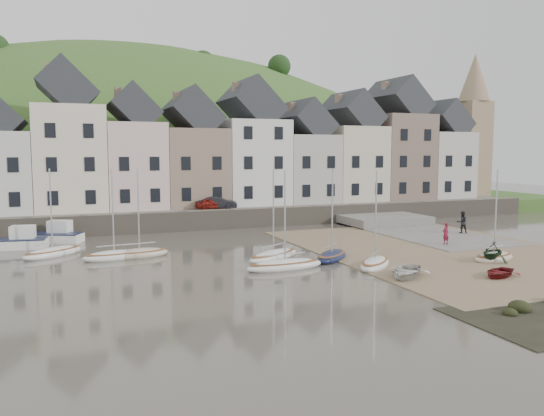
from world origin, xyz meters
name	(u,v)px	position (x,y,z in m)	size (l,w,h in m)	color
ground	(305,262)	(0.00, 0.00, 0.00)	(160.00, 160.00, 0.00)	#4A443A
quay_land	(193,206)	(0.00, 32.00, 0.75)	(90.00, 30.00, 1.50)	#3E6126
quay_street	(220,208)	(0.00, 20.50, 1.55)	(70.00, 7.00, 0.10)	slate
seawall	(230,219)	(0.00, 17.00, 0.90)	(70.00, 1.20, 1.80)	slate
beach	(441,251)	(11.00, 0.00, 0.03)	(18.00, 26.00, 0.06)	#7F674D
slipway	(420,232)	(15.00, 8.00, 0.06)	(8.00, 18.00, 0.12)	slate
hillside	(127,302)	(-5.00, 60.00, -17.99)	(134.40, 84.00, 84.00)	#3E6126
townhouse_terrace	(226,151)	(1.76, 24.00, 7.32)	(61.05, 8.00, 13.93)	silver
church_spire	(473,121)	(34.55, 24.00, 11.06)	(4.00, 4.00, 18.00)	#997F60
sailboat_0	(53,252)	(-15.55, 8.27, 0.26)	(4.62, 4.01, 6.32)	white
sailboat_1	(114,255)	(-11.66, 5.51, 0.26)	(4.40, 2.10, 6.32)	white
sailboat_2	(140,253)	(-9.96, 5.67, 0.27)	(4.34, 2.19, 6.32)	beige
sailboat_3	(273,255)	(-1.60, 1.63, 0.26)	(4.93, 3.79, 6.32)	white
sailboat_4	(285,265)	(-2.08, -1.53, 0.26)	(5.24, 1.83, 6.32)	white
sailboat_5	(332,256)	(2.00, 0.03, 0.27)	(3.99, 3.93, 6.32)	#131C3E
sailboat_6	(375,263)	(3.39, -3.15, 0.27)	(3.97, 3.90, 6.32)	white
sailboat_7	(494,257)	(11.90, -4.26, 0.27)	(3.69, 2.14, 6.32)	beige
motorboat_0	(15,241)	(-18.20, 12.40, 0.58)	(5.05, 2.43, 1.70)	white
motorboat_2	(54,235)	(-15.52, 14.55, 0.58)	(5.06, 3.62, 1.70)	white
rowboat_white	(406,271)	(3.50, -6.31, 0.40)	(2.36, 3.31, 0.69)	silver
rowboat_green	(493,252)	(11.46, -4.58, 0.70)	(2.10, 2.44, 1.28)	black
rowboat_red	(499,272)	(8.57, -8.18, 0.33)	(1.86, 2.61, 0.54)	maroon
person_red	(446,234)	(12.71, 1.68, 0.96)	(0.61, 0.40, 1.67)	maroon
person_dark	(462,222)	(17.83, 5.87, 1.08)	(0.93, 0.72, 1.91)	black
car_left	(213,203)	(-0.96, 19.50, 2.18)	(1.37, 3.40, 1.16)	maroon
car_right	(218,203)	(-0.45, 19.50, 2.22)	(1.31, 3.77, 1.24)	black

